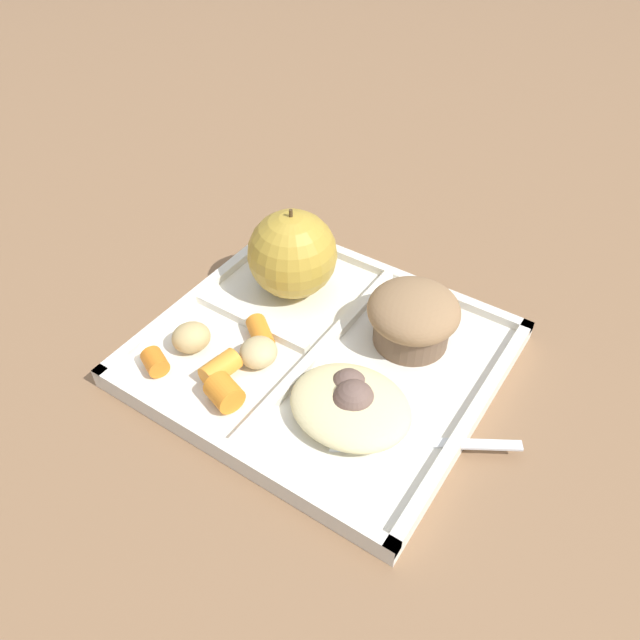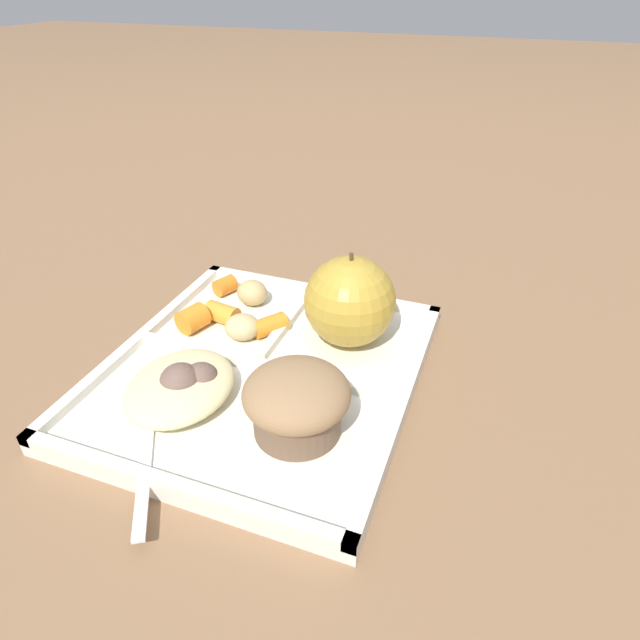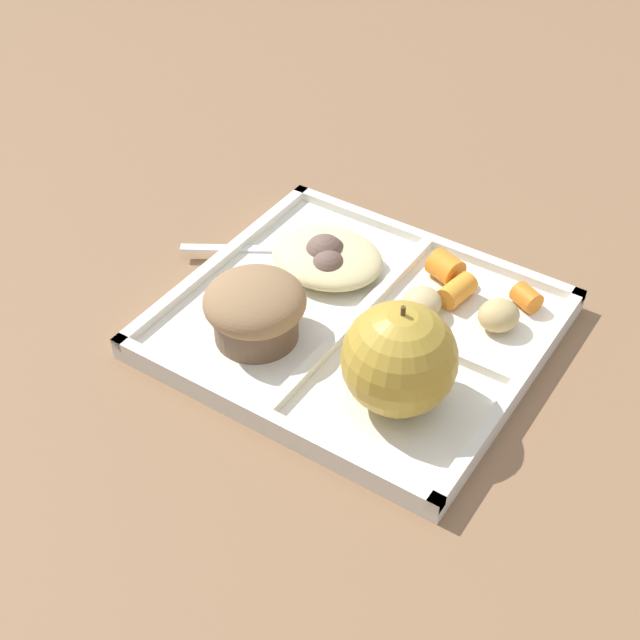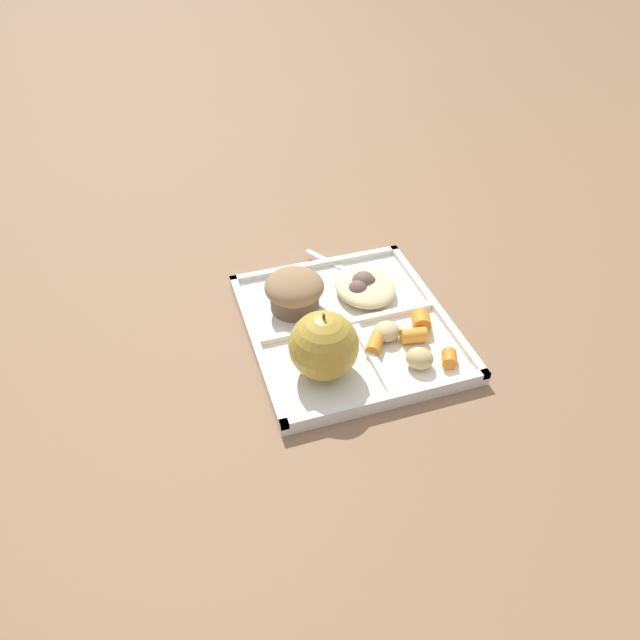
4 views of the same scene
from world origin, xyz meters
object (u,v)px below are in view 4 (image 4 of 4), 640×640
plastic_fork (349,272)px  lunch_tray (348,328)px  green_apple (324,346)px  bran_muffin (294,291)px

plastic_fork → lunch_tray: bearing=159.5°
green_apple → plastic_fork: 0.22m
green_apple → plastic_fork: green_apple is taller
bran_muffin → plastic_fork: 0.12m
lunch_tray → plastic_fork: bearing=-20.5°
green_apple → plastic_fork: (0.19, -0.10, -0.04)m
lunch_tray → plastic_fork: 0.13m
lunch_tray → plastic_fork: lunch_tray is taller
green_apple → plastic_fork: bearing=-28.6°
lunch_tray → plastic_fork: (0.12, -0.04, 0.01)m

